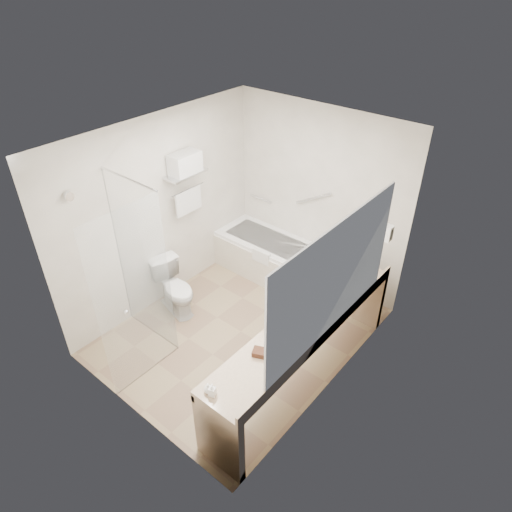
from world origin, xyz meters
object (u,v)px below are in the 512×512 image
Objects in this scene: bathtub at (271,257)px; amenity_basket at (261,353)px; vanity_counter at (304,338)px; toilet at (175,288)px; water_bottle_left at (345,275)px.

amenity_basket reaches higher than bathtub.
bathtub is 2.09m from vanity_counter.
toilet is 3.97× the size of water_bottle_left.
amenity_basket is 0.94× the size of water_bottle_left.
bathtub is 1.51m from toilet.
bathtub is 0.59× the size of vanity_counter.
water_bottle_left is at bearing -18.88° from bathtub.
bathtub is at bearing -3.90° from toilet.
water_bottle_left reaches higher than amenity_basket.
water_bottle_left is (1.46, -0.50, 0.65)m from bathtub.
amenity_basket is (-0.07, -0.62, 0.24)m from vanity_counter.
vanity_counter is at bearing -85.87° from water_bottle_left.
toilet is at bearing -178.43° from vanity_counter.
toilet is at bearing -153.70° from water_bottle_left.
amenity_basket is at bearing -90.32° from water_bottle_left.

